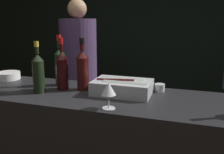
{
  "coord_description": "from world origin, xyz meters",
  "views": [
    {
      "loc": [
        0.49,
        -1.18,
        1.51
      ],
      "look_at": [
        0.0,
        0.33,
        1.12
      ],
      "focal_mm": 40.0,
      "sensor_mm": 36.0,
      "label": 1
    }
  ],
  "objects_px": {
    "red_wine_bottle_tall": "(62,69)",
    "wine_glass": "(109,90)",
    "bowl_white": "(8,75)",
    "champagne_bottle": "(38,72)",
    "ice_bin_with_bottles": "(122,86)",
    "red_wine_bottle_burgundy": "(60,65)",
    "red_wine_bottle_black_foil": "(83,69)",
    "candle_votive": "(160,87)",
    "person_blond_tee": "(79,68)"
  },
  "relations": [
    {
      "from": "red_wine_bottle_tall",
      "to": "wine_glass",
      "type": "bearing_deg",
      "value": -31.7
    },
    {
      "from": "wine_glass",
      "to": "red_wine_bottle_tall",
      "type": "xyz_separation_m",
      "value": [
        -0.44,
        0.27,
        0.03
      ]
    },
    {
      "from": "red_wine_bottle_black_foil",
      "to": "champagne_bottle",
      "type": "relative_size",
      "value": 1.04
    },
    {
      "from": "candle_votive",
      "to": "red_wine_bottle_burgundy",
      "type": "bearing_deg",
      "value": -174.77
    },
    {
      "from": "candle_votive",
      "to": "champagne_bottle",
      "type": "bearing_deg",
      "value": -159.8
    },
    {
      "from": "champagne_bottle",
      "to": "red_wine_bottle_black_foil",
      "type": "bearing_deg",
      "value": 31.67
    },
    {
      "from": "wine_glass",
      "to": "candle_votive",
      "type": "bearing_deg",
      "value": 62.15
    },
    {
      "from": "red_wine_bottle_tall",
      "to": "bowl_white",
      "type": "bearing_deg",
      "value": 167.75
    },
    {
      "from": "bowl_white",
      "to": "red_wine_bottle_tall",
      "type": "relative_size",
      "value": 0.52
    },
    {
      "from": "red_wine_bottle_black_foil",
      "to": "person_blond_tee",
      "type": "distance_m",
      "value": 1.13
    },
    {
      "from": "red_wine_bottle_black_foil",
      "to": "bowl_white",
      "type": "bearing_deg",
      "value": 172.83
    },
    {
      "from": "candle_votive",
      "to": "red_wine_bottle_burgundy",
      "type": "distance_m",
      "value": 0.75
    },
    {
      "from": "ice_bin_with_bottles",
      "to": "red_wine_bottle_black_foil",
      "type": "bearing_deg",
      "value": 177.43
    },
    {
      "from": "red_wine_bottle_tall",
      "to": "person_blond_tee",
      "type": "distance_m",
      "value": 1.11
    },
    {
      "from": "bowl_white",
      "to": "champagne_bottle",
      "type": "height_order",
      "value": "champagne_bottle"
    },
    {
      "from": "wine_glass",
      "to": "champagne_bottle",
      "type": "relative_size",
      "value": 0.43
    },
    {
      "from": "wine_glass",
      "to": "candle_votive",
      "type": "height_order",
      "value": "wine_glass"
    },
    {
      "from": "red_wine_bottle_burgundy",
      "to": "champagne_bottle",
      "type": "height_order",
      "value": "red_wine_bottle_burgundy"
    },
    {
      "from": "red_wine_bottle_black_foil",
      "to": "champagne_bottle",
      "type": "xyz_separation_m",
      "value": [
        -0.25,
        -0.16,
        -0.01
      ]
    },
    {
      "from": "red_wine_bottle_black_foil",
      "to": "champagne_bottle",
      "type": "height_order",
      "value": "red_wine_bottle_black_foil"
    },
    {
      "from": "bowl_white",
      "to": "red_wine_bottle_burgundy",
      "type": "xyz_separation_m",
      "value": [
        0.5,
        -0.03,
        0.12
      ]
    },
    {
      "from": "bowl_white",
      "to": "champagne_bottle",
      "type": "bearing_deg",
      "value": -28.13
    },
    {
      "from": "ice_bin_with_bottles",
      "to": "wine_glass",
      "type": "height_order",
      "value": "wine_glass"
    },
    {
      "from": "red_wine_bottle_burgundy",
      "to": "red_wine_bottle_tall",
      "type": "relative_size",
      "value": 1.03
    },
    {
      "from": "red_wine_bottle_burgundy",
      "to": "ice_bin_with_bottles",
      "type": "bearing_deg",
      "value": -8.42
    },
    {
      "from": "wine_glass",
      "to": "ice_bin_with_bottles",
      "type": "bearing_deg",
      "value": 90.5
    },
    {
      "from": "wine_glass",
      "to": "red_wine_bottle_tall",
      "type": "height_order",
      "value": "red_wine_bottle_tall"
    },
    {
      "from": "bowl_white",
      "to": "wine_glass",
      "type": "bearing_deg",
      "value": -21.31
    },
    {
      "from": "red_wine_bottle_tall",
      "to": "red_wine_bottle_black_foil",
      "type": "distance_m",
      "value": 0.15
    },
    {
      "from": "ice_bin_with_bottles",
      "to": "bowl_white",
      "type": "relative_size",
      "value": 2.03
    },
    {
      "from": "ice_bin_with_bottles",
      "to": "red_wine_bottle_burgundy",
      "type": "height_order",
      "value": "red_wine_bottle_burgundy"
    },
    {
      "from": "ice_bin_with_bottles",
      "to": "wine_glass",
      "type": "xyz_separation_m",
      "value": [
        0.0,
        -0.29,
        0.06
      ]
    },
    {
      "from": "red_wine_bottle_tall",
      "to": "red_wine_bottle_black_foil",
      "type": "xyz_separation_m",
      "value": [
        0.14,
        0.03,
        0.01
      ]
    },
    {
      "from": "candle_votive",
      "to": "ice_bin_with_bottles",
      "type": "bearing_deg",
      "value": -148.47
    },
    {
      "from": "bowl_white",
      "to": "red_wine_bottle_tall",
      "type": "xyz_separation_m",
      "value": [
        0.57,
        -0.12,
        0.11
      ]
    },
    {
      "from": "bowl_white",
      "to": "red_wine_bottle_black_foil",
      "type": "xyz_separation_m",
      "value": [
        0.72,
        -0.09,
        0.12
      ]
    },
    {
      "from": "ice_bin_with_bottles",
      "to": "wine_glass",
      "type": "bearing_deg",
      "value": -89.5
    },
    {
      "from": "bowl_white",
      "to": "red_wine_bottle_black_foil",
      "type": "distance_m",
      "value": 0.73
    },
    {
      "from": "red_wine_bottle_black_foil",
      "to": "wine_glass",
      "type": "bearing_deg",
      "value": -46.0
    },
    {
      "from": "red_wine_bottle_burgundy",
      "to": "champagne_bottle",
      "type": "xyz_separation_m",
      "value": [
        -0.04,
        -0.22,
        -0.01
      ]
    },
    {
      "from": "wine_glass",
      "to": "person_blond_tee",
      "type": "bearing_deg",
      "value": 121.59
    },
    {
      "from": "ice_bin_with_bottles",
      "to": "person_blond_tee",
      "type": "distance_m",
      "value": 1.29
    },
    {
      "from": "wine_glass",
      "to": "red_wine_bottle_tall",
      "type": "bearing_deg",
      "value": 148.3
    },
    {
      "from": "candle_votive",
      "to": "red_wine_bottle_burgundy",
      "type": "xyz_separation_m",
      "value": [
        -0.73,
        -0.07,
        0.13
      ]
    },
    {
      "from": "champagne_bottle",
      "to": "wine_glass",
      "type": "bearing_deg",
      "value": -15.0
    },
    {
      "from": "red_wine_bottle_burgundy",
      "to": "champagne_bottle",
      "type": "distance_m",
      "value": 0.22
    },
    {
      "from": "red_wine_bottle_tall",
      "to": "red_wine_bottle_black_foil",
      "type": "relative_size",
      "value": 1.0
    },
    {
      "from": "red_wine_bottle_burgundy",
      "to": "bowl_white",
      "type": "bearing_deg",
      "value": 176.74
    },
    {
      "from": "red_wine_bottle_tall",
      "to": "red_wine_bottle_burgundy",
      "type": "bearing_deg",
      "value": 126.05
    },
    {
      "from": "red_wine_bottle_black_foil",
      "to": "champagne_bottle",
      "type": "distance_m",
      "value": 0.3
    }
  ]
}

